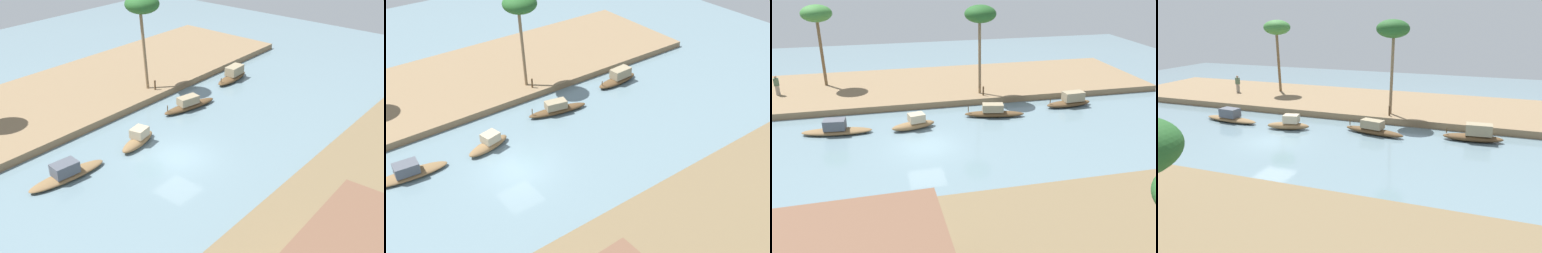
% 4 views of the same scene
% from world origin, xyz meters
% --- Properties ---
extents(river_water, '(71.55, 71.55, 0.00)m').
position_xyz_m(river_water, '(0.00, 0.00, 0.00)').
color(river_water, slate).
rests_on(river_water, ground).
extents(riverbank_left, '(45.88, 11.62, 0.55)m').
position_xyz_m(riverbank_left, '(0.00, -12.83, 0.27)').
color(riverbank_left, '#846B4C').
rests_on(riverbank_left, ground).
extents(sampan_near_left_bank, '(5.03, 1.67, 1.11)m').
position_xyz_m(sampan_near_left_bank, '(5.98, -3.39, 0.37)').
color(sampan_near_left_bank, brown).
rests_on(sampan_near_left_bank, river_water).
extents(sampan_foreground, '(4.12, 1.41, 1.25)m').
position_xyz_m(sampan_foreground, '(-13.05, -5.01, 0.47)').
color(sampan_foreground, brown).
rests_on(sampan_foreground, river_water).
extents(sampan_midstream, '(3.40, 1.69, 1.15)m').
position_xyz_m(sampan_midstream, '(0.43, -3.10, 0.42)').
color(sampan_midstream, brown).
rests_on(sampan_midstream, river_water).
extents(sampan_open_hull, '(4.81, 1.88, 1.07)m').
position_xyz_m(sampan_open_hull, '(-6.01, -4.11, 0.38)').
color(sampan_open_hull, brown).
rests_on(sampan_open_hull, river_water).
extents(person_on_near_bank, '(0.46, 0.41, 1.75)m').
position_xyz_m(person_on_near_bank, '(11.41, -11.97, 1.33)').
color(person_on_near_bank, gray).
rests_on(person_on_near_bank, riverbank_left).
extents(mooring_post, '(0.14, 0.14, 0.82)m').
position_xyz_m(mooring_post, '(-6.15, -7.86, 0.96)').
color(mooring_post, '#4C3823').
rests_on(mooring_post, riverbank_left).
extents(palm_tree_left_near, '(2.67, 2.67, 7.57)m').
position_xyz_m(palm_tree_left_near, '(-6.03, -8.78, 7.25)').
color(palm_tree_left_near, '#7F6647').
rests_on(palm_tree_left_near, riverbank_left).
extents(palm_tree_left_far, '(2.73, 2.73, 7.37)m').
position_xyz_m(palm_tree_left_far, '(7.56, -13.96, 7.02)').
color(palm_tree_left_far, brown).
rests_on(palm_tree_left_far, riverbank_left).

